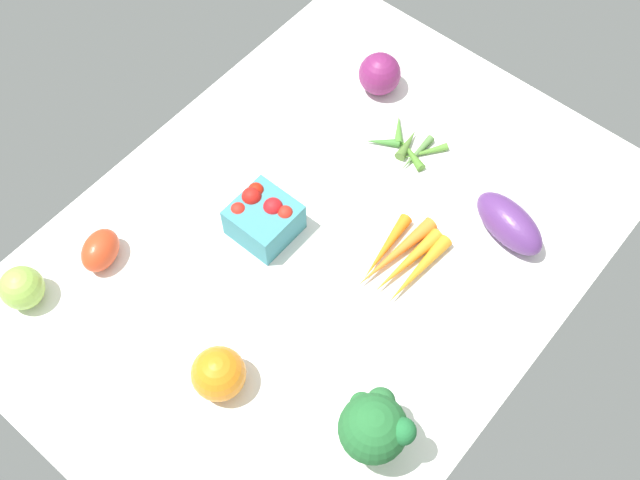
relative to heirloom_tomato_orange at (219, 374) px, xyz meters
The scene contains 10 objects.
tablecloth 28.45cm from the heirloom_tomato_orange, behind, with size 104.00×76.00×2.00cm, color white.
heirloom_tomato_orange is the anchor object (origin of this frame).
berry_basket 27.74cm from the heirloom_tomato_orange, 151.51° to the right, with size 9.81×9.81×7.72cm.
heirloom_tomato_green 34.67cm from the heirloom_tomato_orange, 74.34° to the right, with size 6.94×6.94×6.94cm, color #91BD4A.
eggplant 52.67cm from the heirloom_tomato_orange, 159.90° to the left, with size 13.69×6.51×6.51cm, color #582F73.
carrot_bunch 34.91cm from the heirloom_tomato_orange, 166.43° to the left, with size 17.46×9.87×2.57cm.
roma_tomato 29.75cm from the heirloom_tomato_orange, 96.15° to the right, with size 7.68×5.51×5.51cm, color red.
broccoli_head 24.21cm from the heirloom_tomato_orange, 107.93° to the left, with size 10.47×10.55×12.79cm.
okra_pile 53.35cm from the heirloom_tomato_orange, behind, with size 10.11×13.11×1.93cm.
red_onion_near_basket 63.38cm from the heirloom_tomato_orange, 163.87° to the right, with size 7.80×7.80×7.80cm, color #762159.
Camera 1 is at (49.81, 41.87, 114.81)cm, focal length 44.30 mm.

